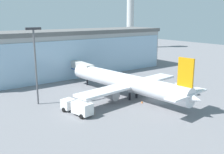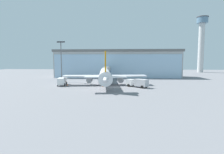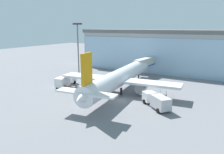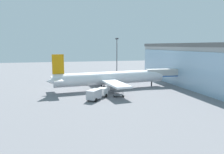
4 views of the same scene
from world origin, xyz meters
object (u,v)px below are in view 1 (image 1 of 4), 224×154
Objects in this scene: control_tower at (131,5)px; baggage_cart at (156,88)px; apron_light_mast at (35,59)px; safety_cone_nose at (142,102)px; airplane at (127,82)px; fuel_truck at (178,89)px; jet_bridge at (79,66)px; catering_truck at (77,107)px; safety_cone_wingtip at (87,111)px.

control_tower reaches higher than baggage_cart.
safety_cone_nose is (18.26, -12.71, -9.46)m from apron_light_mast.
control_tower reaches higher than airplane.
safety_cone_nose is at bearing -52.73° from baggage_cart.
airplane is at bearing 12.04° from fuel_truck.
jet_bridge is 22.23m from apron_light_mast.
catering_truck reaches higher than baggage_cart.
fuel_truck is at bearing -1.26° from safety_cone_nose.
apron_light_mast reaches higher than baggage_cart.
airplane reaches higher than fuel_truck.
control_tower reaches higher than apron_light_mast.
control_tower is at bearing 151.67° from baggage_cart.
apron_light_mast is 2.29× the size of fuel_truck.
jet_bridge is at bearing -3.55° from airplane.
jet_bridge is 0.36× the size of control_tower.
baggage_cart is at bearing -125.87° from control_tower.
airplane reaches higher than safety_cone_wingtip.
catering_truck is 25.73m from fuel_truck.
baggage_cart is (24.40, 3.24, -0.97)m from catering_truck.
jet_bridge is 0.39× the size of airplane.
safety_cone_wingtip is at bearing -73.41° from baggage_cart.
fuel_truck is 12.81× the size of safety_cone_wingtip.
airplane is (1.19, -20.23, -0.81)m from jet_bridge.
safety_cone_nose is at bearing 38.03° from fuel_truck.
airplane is at bearing -80.98° from baggage_cart.
control_tower is 94.17m from baggage_cart.
apron_light_mast is 2.12× the size of catering_truck.
catering_truck is 13.80× the size of safety_cone_nose.
jet_bridge is 26.95× the size of safety_cone_nose.
apron_light_mast is 30.58m from baggage_cart.
safety_cone_nose is 1.00× the size of safety_cone_wingtip.
catering_truck reaches higher than safety_cone_nose.
safety_cone_wingtip is (-11.39, -23.56, -4.01)m from jet_bridge.
baggage_cart is 5.43× the size of safety_cone_wingtip.
jet_bridge reaches higher than fuel_truck.
jet_bridge is at bearing -41.14° from catering_truck.
control_tower reaches higher than safety_cone_nose.
jet_bridge is 26.48m from safety_cone_wingtip.
safety_cone_nose is (-11.22, 0.25, -1.19)m from fuel_truck.
control_tower is 5.35× the size of catering_truck.
fuel_truck is 2.36× the size of baggage_cart.
fuel_truck is 11.29m from safety_cone_nose.
safety_cone_wingtip is at bearing -111.81° from catering_truck.
safety_cone_wingtip is at bearing -134.43° from control_tower.
jet_bridge is 86.38m from control_tower.
catering_truck is at bearing 170.15° from safety_cone_nose.
control_tower is at bearing 45.57° from safety_cone_wingtip.
baggage_cart is (-1.18, 5.98, -0.97)m from fuel_truck.
catering_truck is at bearing 153.84° from jet_bridge.
airplane is 10.37m from baggage_cart.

